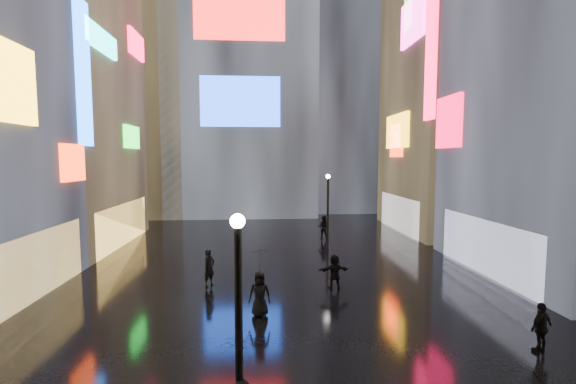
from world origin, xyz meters
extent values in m
plane|color=black|center=(0.00, 20.00, 0.00)|extent=(140.00, 140.00, 0.00)
cube|color=#FFC659|center=(-11.10, 14.00, 1.50)|extent=(0.20, 10.00, 3.00)
cube|color=red|center=(-10.85, 18.32, 6.06)|extent=(0.25, 2.24, 1.94)
cube|color=blue|center=(-10.85, 20.00, 11.00)|extent=(0.25, 1.40, 8.00)
cube|color=black|center=(-16.00, 26.00, 11.00)|extent=(10.00, 12.00, 22.00)
cube|color=#FFC659|center=(-11.10, 26.00, 1.50)|extent=(0.20, 10.00, 3.00)
cube|color=#16C827|center=(-10.85, 27.82, 7.91)|extent=(0.25, 3.00, 1.71)
cube|color=#16D3CC|center=(-10.85, 22.61, 13.61)|extent=(0.25, 4.84, 1.37)
cube|color=red|center=(-10.85, 29.70, 15.31)|extent=(0.25, 3.32, 1.94)
cube|color=white|center=(11.10, 17.00, 1.50)|extent=(0.20, 9.00, 3.00)
cube|color=red|center=(10.85, 21.12, 8.58)|extent=(0.25, 2.99, 3.26)
cube|color=red|center=(10.85, 24.00, 14.00)|extent=(0.25, 1.40, 10.00)
cube|color=black|center=(16.00, 30.00, 14.00)|extent=(10.00, 12.00, 28.00)
cube|color=white|center=(11.10, 30.00, 1.50)|extent=(0.20, 9.00, 3.00)
cube|color=gold|center=(10.85, 30.32, 8.66)|extent=(0.25, 4.92, 2.91)
cube|color=#DE2CA1|center=(10.85, 27.51, 17.02)|extent=(0.25, 4.36, 3.46)
cube|color=red|center=(10.85, 30.44, 7.84)|extent=(0.25, 2.63, 2.87)
cube|color=#16C827|center=(10.85, 28.19, 17.94)|extent=(0.25, 1.69, 2.90)
cube|color=black|center=(-3.00, 44.00, 21.00)|extent=(16.00, 14.00, 42.00)
cube|color=#FF1414|center=(-3.00, 36.90, 21.00)|extent=(9.00, 0.20, 6.00)
cube|color=#194CFF|center=(-3.00, 36.90, 12.00)|extent=(8.00, 0.20, 5.00)
cube|color=black|center=(9.00, 46.00, 17.00)|extent=(12.00, 12.00, 34.00)
cube|color=black|center=(-14.00, 42.00, 13.00)|extent=(10.00, 10.00, 26.00)
cylinder|color=black|center=(-1.51, 4.89, 2.50)|extent=(0.16, 0.16, 5.00)
sphere|color=white|center=(-1.51, 4.89, 5.05)|extent=(0.30, 0.30, 0.30)
cylinder|color=black|center=(3.61, 23.53, 2.50)|extent=(0.16, 0.16, 5.00)
sphere|color=white|center=(3.61, 23.53, 5.05)|extent=(0.30, 0.30, 0.30)
imported|color=black|center=(8.00, 8.77, 0.82)|extent=(1.04, 0.71, 1.64)
imported|color=black|center=(-1.11, 12.29, 0.90)|extent=(0.96, 0.70, 1.80)
imported|color=black|center=(2.50, 15.32, 0.83)|extent=(1.57, 0.62, 1.66)
imported|color=black|center=(-3.59, 16.13, 0.92)|extent=(0.75, 0.80, 1.84)
imported|color=black|center=(3.88, 26.93, 0.91)|extent=(1.09, 1.00, 1.82)
imported|color=black|center=(-1.41, 4.75, 2.27)|extent=(1.38, 1.38, 0.91)
imported|color=black|center=(-1.11, 12.29, 2.26)|extent=(1.39, 1.38, 0.91)
camera|label=1|loc=(-1.06, -2.63, 6.27)|focal=24.00mm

